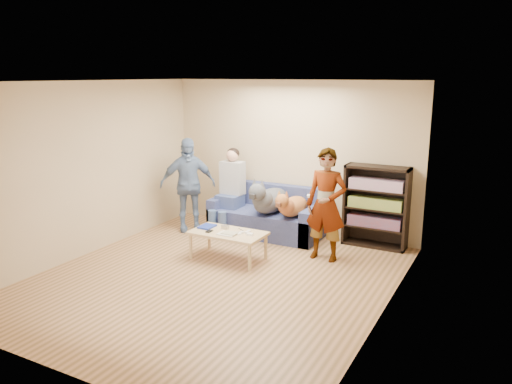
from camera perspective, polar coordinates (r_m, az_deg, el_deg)
The scene contains 27 objects.
ground at distance 6.85m, azimuth -4.78°, elevation -9.82°, with size 5.00×5.00×0.00m, color brown.
ceiling at distance 6.30m, azimuth -5.24°, elevation 12.48°, with size 5.00×5.00×0.00m, color white.
wall_back at distance 8.62m, azimuth 4.06°, elevation 4.02°, with size 4.50×4.50×0.00m, color tan.
wall_front at distance 4.63m, azimuth -22.07°, elevation -5.09°, with size 4.50×4.50×0.00m, color tan.
wall_left at distance 7.88m, azimuth -18.89°, elevation 2.47°, with size 5.00×5.00×0.00m, color tan.
wall_right at distance 5.59m, azimuth 14.79°, elevation -1.49°, with size 5.00×5.00×0.00m, color tan.
blanket at distance 8.05m, azimuth 6.02°, elevation -2.59°, with size 0.36×0.30×0.12m, color #ABABB0.
person_standing_right at distance 7.34m, azimuth 8.01°, elevation -1.46°, with size 0.61×0.40×1.66m, color gray.
person_standing_left at distance 8.74m, azimuth -7.81°, elevation 0.84°, with size 0.96×0.40×1.64m, color #6779A5.
held_controller at distance 7.19m, azimuth 6.00°, elevation -0.44°, with size 0.04×0.11×0.03m, color silver.
notebook_blue at distance 7.62m, azimuth -5.61°, elevation -3.94°, with size 0.20×0.26×0.03m, color #1B2F97.
papers at distance 7.27m, azimuth -3.30°, elevation -4.80°, with size 0.26×0.20×0.01m, color silver.
magazine at distance 7.27m, azimuth -3.01°, elevation -4.69°, with size 0.22×0.17×0.01m, color #AAA588.
camera_silver at distance 7.53m, azimuth -3.54°, elevation -4.02°, with size 0.11×0.06×0.05m, color #ACACB0.
controller_a at distance 7.33m, azimuth -0.94°, elevation -4.58°, with size 0.04×0.13×0.03m, color white.
controller_b at distance 7.22m, azimuth -0.69°, elevation -4.85°, with size 0.09×0.06×0.03m, color white.
headphone_cup_a at distance 7.26m, azimuth -1.95°, elevation -4.78°, with size 0.07×0.07×0.02m, color white.
headphone_cup_b at distance 7.33m, azimuth -1.64°, elevation -4.61°, with size 0.07×0.07×0.02m, color silver.
pen_orange at distance 7.26m, azimuth -4.02°, elevation -4.87°, with size 0.01×0.01×0.14m, color #DB5D1E.
pen_black at distance 7.47m, azimuth -1.72°, elevation -4.32°, with size 0.01×0.01×0.14m, color black.
wallet at distance 7.41m, azimuth -5.37°, elevation -4.49°, with size 0.07×0.12×0.01m, color black.
sofa at distance 8.59m, azimuth 1.33°, elevation -2.95°, with size 1.90×0.85×0.82m.
person_seated at distance 8.67m, azimuth -3.02°, elevation 0.55°, with size 0.40×0.73×1.47m.
dog_gray at distance 8.28m, azimuth 1.43°, elevation -0.85°, with size 0.45×1.27×0.66m.
dog_tan at distance 8.11m, azimuth 4.08°, elevation -1.57°, with size 0.35×1.14×0.51m.
coffee_table at distance 7.40m, azimuth -3.22°, elevation -4.93°, with size 1.10×0.60×0.42m.
bookshelf at distance 8.09m, azimuth 13.57°, elevation -1.42°, with size 1.00×0.34×1.30m.
Camera 1 is at (3.44, -5.28, 2.68)m, focal length 35.00 mm.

